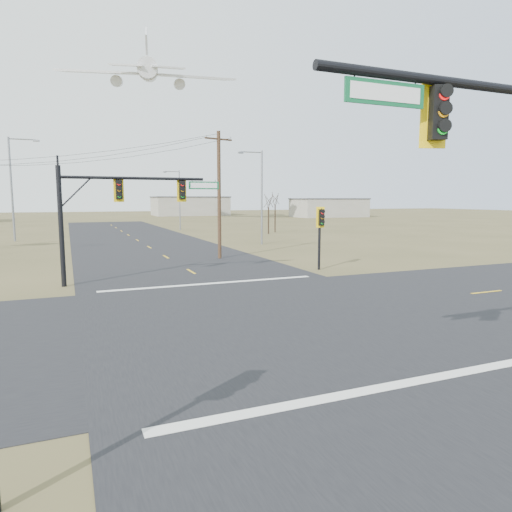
{
  "coord_description": "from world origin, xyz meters",
  "views": [
    {
      "loc": [
        -7.19,
        -16.23,
        4.65
      ],
      "look_at": [
        -0.05,
        1.0,
        2.31
      ],
      "focal_mm": 32.0,
      "sensor_mm": 36.0,
      "label": 1
    }
  ],
  "objects_px": {
    "mast_arm_far": "(123,199)",
    "streetlight_c": "(14,183)",
    "utility_pole_near": "(219,193)",
    "streetlight_a": "(260,192)",
    "bare_tree_d": "(275,198)",
    "streetlight_b": "(178,197)",
    "bare_tree_c": "(269,201)",
    "pedestal_signal_ne": "(321,223)"
  },
  "relations": [
    {
      "from": "mast_arm_far",
      "to": "streetlight_c",
      "type": "xyz_separation_m",
      "value": [
        -8.02,
        30.19,
        1.68
      ]
    },
    {
      "from": "streetlight_c",
      "to": "mast_arm_far",
      "type": "bearing_deg",
      "value": -61.98
    },
    {
      "from": "mast_arm_far",
      "to": "streetlight_c",
      "type": "bearing_deg",
      "value": 99.59
    },
    {
      "from": "utility_pole_near",
      "to": "streetlight_a",
      "type": "relative_size",
      "value": 1.03
    },
    {
      "from": "mast_arm_far",
      "to": "bare_tree_d",
      "type": "xyz_separation_m",
      "value": [
        24.05,
        31.95,
        0.09
      ]
    },
    {
      "from": "bare_tree_d",
      "to": "utility_pole_near",
      "type": "bearing_deg",
      "value": -123.47
    },
    {
      "from": "utility_pole_near",
      "to": "bare_tree_d",
      "type": "bearing_deg",
      "value": 56.53
    },
    {
      "from": "streetlight_b",
      "to": "bare_tree_c",
      "type": "relative_size",
      "value": 1.58
    },
    {
      "from": "streetlight_a",
      "to": "mast_arm_far",
      "type": "bearing_deg",
      "value": -144.25
    },
    {
      "from": "mast_arm_far",
      "to": "streetlight_b",
      "type": "bearing_deg",
      "value": 67.8
    },
    {
      "from": "streetlight_c",
      "to": "bare_tree_d",
      "type": "height_order",
      "value": "streetlight_c"
    },
    {
      "from": "mast_arm_far",
      "to": "streetlight_b",
      "type": "xyz_separation_m",
      "value": [
        12.56,
        41.3,
        0.31
      ]
    },
    {
      "from": "mast_arm_far",
      "to": "pedestal_signal_ne",
      "type": "height_order",
      "value": "mast_arm_far"
    },
    {
      "from": "utility_pole_near",
      "to": "streetlight_b",
      "type": "height_order",
      "value": "utility_pole_near"
    },
    {
      "from": "mast_arm_far",
      "to": "streetlight_a",
      "type": "xyz_separation_m",
      "value": [
        15.35,
        16.89,
        0.68
      ]
    },
    {
      "from": "streetlight_a",
      "to": "bare_tree_d",
      "type": "relative_size",
      "value": 1.62
    },
    {
      "from": "streetlight_b",
      "to": "streetlight_a",
      "type": "bearing_deg",
      "value": -91.94
    },
    {
      "from": "pedestal_signal_ne",
      "to": "streetlight_a",
      "type": "distance_m",
      "value": 17.6
    },
    {
      "from": "utility_pole_near",
      "to": "bare_tree_d",
      "type": "xyz_separation_m",
      "value": [
        15.98,
        24.18,
        -0.34
      ]
    },
    {
      "from": "utility_pole_near",
      "to": "streetlight_a",
      "type": "xyz_separation_m",
      "value": [
        7.29,
        9.12,
        0.25
      ]
    },
    {
      "from": "streetlight_b",
      "to": "streetlight_c",
      "type": "height_order",
      "value": "streetlight_c"
    },
    {
      "from": "mast_arm_far",
      "to": "utility_pole_near",
      "type": "xyz_separation_m",
      "value": [
        8.06,
        7.77,
        0.43
      ]
    },
    {
      "from": "streetlight_a",
      "to": "bare_tree_d",
      "type": "xyz_separation_m",
      "value": [
        8.7,
        15.06,
        -0.59
      ]
    },
    {
      "from": "bare_tree_c",
      "to": "bare_tree_d",
      "type": "xyz_separation_m",
      "value": [
        2.18,
        2.62,
        0.34
      ]
    },
    {
      "from": "streetlight_b",
      "to": "bare_tree_d",
      "type": "xyz_separation_m",
      "value": [
        11.49,
        -9.35,
        -0.23
      ]
    },
    {
      "from": "mast_arm_far",
      "to": "bare_tree_c",
      "type": "xyz_separation_m",
      "value": [
        21.87,
        29.34,
        -0.26
      ]
    },
    {
      "from": "utility_pole_near",
      "to": "streetlight_b",
      "type": "bearing_deg",
      "value": 82.37
    },
    {
      "from": "streetlight_c",
      "to": "bare_tree_d",
      "type": "bearing_deg",
      "value": 16.29
    },
    {
      "from": "utility_pole_near",
      "to": "mast_arm_far",
      "type": "bearing_deg",
      "value": -136.05
    },
    {
      "from": "mast_arm_far",
      "to": "pedestal_signal_ne",
      "type": "distance_m",
      "value": 12.46
    },
    {
      "from": "streetlight_a",
      "to": "utility_pole_near",
      "type": "bearing_deg",
      "value": -140.62
    },
    {
      "from": "mast_arm_far",
      "to": "pedestal_signal_ne",
      "type": "xyz_separation_m",
      "value": [
        12.35,
        -0.31,
        -1.57
      ]
    },
    {
      "from": "pedestal_signal_ne",
      "to": "streetlight_b",
      "type": "bearing_deg",
      "value": 101.63
    },
    {
      "from": "streetlight_b",
      "to": "bare_tree_d",
      "type": "bearing_deg",
      "value": -47.59
    },
    {
      "from": "utility_pole_near",
      "to": "bare_tree_c",
      "type": "bearing_deg",
      "value": 57.36
    },
    {
      "from": "utility_pole_near",
      "to": "streetlight_c",
      "type": "height_order",
      "value": "streetlight_c"
    },
    {
      "from": "bare_tree_c",
      "to": "streetlight_a",
      "type": "bearing_deg",
      "value": -117.66
    },
    {
      "from": "mast_arm_far",
      "to": "bare_tree_c",
      "type": "distance_m",
      "value": 36.59
    },
    {
      "from": "utility_pole_near",
      "to": "bare_tree_c",
      "type": "relative_size",
      "value": 1.75
    },
    {
      "from": "utility_pole_near",
      "to": "bare_tree_c",
      "type": "xyz_separation_m",
      "value": [
        13.81,
        21.56,
        -0.69
      ]
    },
    {
      "from": "pedestal_signal_ne",
      "to": "bare_tree_c",
      "type": "bearing_deg",
      "value": 84.11
    },
    {
      "from": "streetlight_b",
      "to": "streetlight_c",
      "type": "relative_size",
      "value": 0.78
    }
  ]
}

